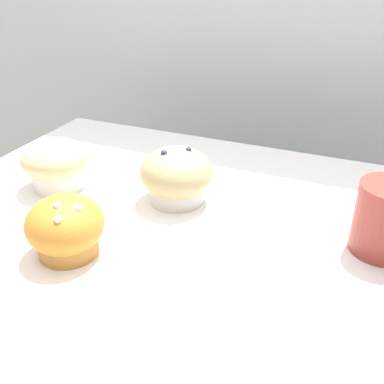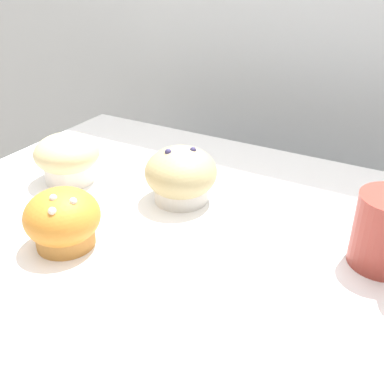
# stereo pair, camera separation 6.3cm
# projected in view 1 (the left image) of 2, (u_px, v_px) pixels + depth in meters

# --- Properties ---
(wall_back) EXTENTS (3.20, 0.10, 1.80)m
(wall_back) POSITION_uv_depth(u_px,v_px,m) (318.00, 103.00, 1.08)
(wall_back) COLOR silver
(wall_back) RESTS_ON ground
(muffin_front_center) EXTENTS (0.11, 0.11, 0.08)m
(muffin_front_center) POSITION_uv_depth(u_px,v_px,m) (56.00, 164.00, 0.72)
(muffin_front_center) COLOR white
(muffin_front_center) RESTS_ON display_counter
(muffin_back_right) EXTENTS (0.11, 0.11, 0.09)m
(muffin_back_right) POSITION_uv_depth(u_px,v_px,m) (177.00, 176.00, 0.68)
(muffin_back_right) COLOR silver
(muffin_back_right) RESTS_ON display_counter
(muffin_front_left) EXTENTS (0.10, 0.10, 0.08)m
(muffin_front_left) POSITION_uv_depth(u_px,v_px,m) (66.00, 228.00, 0.56)
(muffin_front_left) COLOR #C17E38
(muffin_front_left) RESTS_ON display_counter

